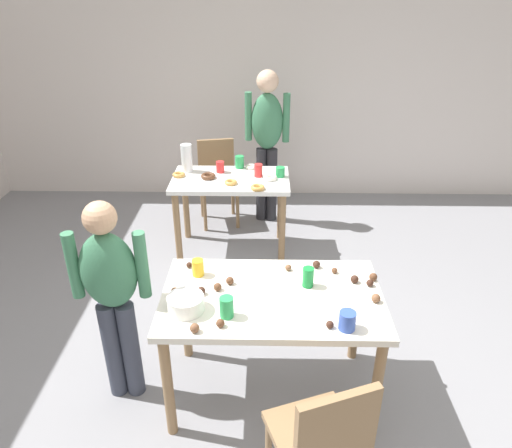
{
  "coord_description": "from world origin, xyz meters",
  "views": [
    {
      "loc": [
        0.01,
        -2.26,
        2.37
      ],
      "look_at": [
        -0.04,
        0.57,
        0.9
      ],
      "focal_mm": 33.52,
      "sensor_mm": 36.0,
      "label": 1
    }
  ],
  "objects_px": {
    "chair_near_table": "(323,439)",
    "chair_far_table": "(218,177)",
    "soda_can": "(308,277)",
    "dining_table_near": "(272,309)",
    "person_adult_far": "(267,134)",
    "dining_table_far": "(231,191)",
    "mixing_bowl": "(186,303)",
    "pitcher_far": "(187,158)",
    "person_girl_near": "(112,290)"
  },
  "relations": [
    {
      "from": "pitcher_far",
      "to": "chair_far_table",
      "type": "bearing_deg",
      "value": 65.8
    },
    {
      "from": "person_girl_near",
      "to": "pitcher_far",
      "type": "bearing_deg",
      "value": 85.78
    },
    {
      "from": "person_girl_near",
      "to": "person_adult_far",
      "type": "relative_size",
      "value": 0.84
    },
    {
      "from": "chair_near_table",
      "to": "person_adult_far",
      "type": "height_order",
      "value": "person_adult_far"
    },
    {
      "from": "person_girl_near",
      "to": "pitcher_far",
      "type": "height_order",
      "value": "person_girl_near"
    },
    {
      "from": "person_girl_near",
      "to": "soda_can",
      "type": "height_order",
      "value": "person_girl_near"
    },
    {
      "from": "dining_table_far",
      "to": "pitcher_far",
      "type": "xyz_separation_m",
      "value": [
        -0.41,
        0.16,
        0.25
      ]
    },
    {
      "from": "chair_far_table",
      "to": "mixing_bowl",
      "type": "distance_m",
      "value": 2.62
    },
    {
      "from": "chair_near_table",
      "to": "pitcher_far",
      "type": "bearing_deg",
      "value": 110.29
    },
    {
      "from": "chair_near_table",
      "to": "mixing_bowl",
      "type": "relative_size",
      "value": 4.33
    },
    {
      "from": "mixing_bowl",
      "to": "pitcher_far",
      "type": "bearing_deg",
      "value": 98.11
    },
    {
      "from": "chair_near_table",
      "to": "dining_table_near",
      "type": "bearing_deg",
      "value": 106.83
    },
    {
      "from": "chair_far_table",
      "to": "person_girl_near",
      "type": "bearing_deg",
      "value": -98.56
    },
    {
      "from": "dining_table_near",
      "to": "mixing_bowl",
      "type": "relative_size",
      "value": 6.32
    },
    {
      "from": "person_girl_near",
      "to": "mixing_bowl",
      "type": "height_order",
      "value": "person_girl_near"
    },
    {
      "from": "chair_near_table",
      "to": "chair_far_table",
      "type": "height_order",
      "value": "same"
    },
    {
      "from": "soda_can",
      "to": "pitcher_far",
      "type": "height_order",
      "value": "pitcher_far"
    },
    {
      "from": "person_girl_near",
      "to": "person_adult_far",
      "type": "bearing_deg",
      "value": 70.28
    },
    {
      "from": "dining_table_near",
      "to": "person_adult_far",
      "type": "bearing_deg",
      "value": 90.61
    },
    {
      "from": "chair_far_table",
      "to": "soda_can",
      "type": "xyz_separation_m",
      "value": [
        0.75,
        -2.36,
        0.31
      ]
    },
    {
      "from": "chair_near_table",
      "to": "soda_can",
      "type": "distance_m",
      "value": 0.9
    },
    {
      "from": "dining_table_far",
      "to": "pitcher_far",
      "type": "bearing_deg",
      "value": 158.37
    },
    {
      "from": "person_adult_far",
      "to": "soda_can",
      "type": "distance_m",
      "value": 2.38
    },
    {
      "from": "chair_far_table",
      "to": "pitcher_far",
      "type": "bearing_deg",
      "value": -114.2
    },
    {
      "from": "mixing_bowl",
      "to": "pitcher_far",
      "type": "distance_m",
      "value": 2.12
    },
    {
      "from": "chair_far_table",
      "to": "person_adult_far",
      "type": "xyz_separation_m",
      "value": [
        0.52,
        0.01,
        0.46
      ]
    },
    {
      "from": "dining_table_near",
      "to": "dining_table_far",
      "type": "bearing_deg",
      "value": 101.32
    },
    {
      "from": "chair_far_table",
      "to": "soda_can",
      "type": "distance_m",
      "value": 2.49
    },
    {
      "from": "dining_table_near",
      "to": "person_adult_far",
      "type": "distance_m",
      "value": 2.48
    },
    {
      "from": "chair_near_table",
      "to": "person_girl_near",
      "type": "height_order",
      "value": "person_girl_near"
    },
    {
      "from": "chair_far_table",
      "to": "mixing_bowl",
      "type": "xyz_separation_m",
      "value": [
        0.07,
        -2.6,
        0.3
      ]
    },
    {
      "from": "chair_near_table",
      "to": "chair_far_table",
      "type": "relative_size",
      "value": 1.0
    },
    {
      "from": "dining_table_near",
      "to": "person_adult_far",
      "type": "height_order",
      "value": "person_adult_far"
    },
    {
      "from": "dining_table_near",
      "to": "person_adult_far",
      "type": "xyz_separation_m",
      "value": [
        -0.03,
        2.46,
        0.31
      ]
    },
    {
      "from": "person_adult_far",
      "to": "dining_table_far",
      "type": "bearing_deg",
      "value": -115.98
    },
    {
      "from": "person_girl_near",
      "to": "person_adult_far",
      "type": "distance_m",
      "value": 2.64
    },
    {
      "from": "dining_table_near",
      "to": "chair_near_table",
      "type": "xyz_separation_m",
      "value": [
        0.23,
        -0.75,
        -0.16
      ]
    },
    {
      "from": "dining_table_far",
      "to": "soda_can",
      "type": "bearing_deg",
      "value": -71.43
    },
    {
      "from": "dining_table_near",
      "to": "chair_near_table",
      "type": "distance_m",
      "value": 0.8
    },
    {
      "from": "chair_far_table",
      "to": "chair_near_table",
      "type": "bearing_deg",
      "value": -76.46
    },
    {
      "from": "chair_near_table",
      "to": "soda_can",
      "type": "xyz_separation_m",
      "value": [
        -0.02,
        0.85,
        0.31
      ]
    },
    {
      "from": "dining_table_near",
      "to": "person_adult_far",
      "type": "relative_size",
      "value": 0.8
    },
    {
      "from": "dining_table_near",
      "to": "chair_near_table",
      "type": "relative_size",
      "value": 1.46
    },
    {
      "from": "dining_table_near",
      "to": "dining_table_far",
      "type": "height_order",
      "value": "same"
    },
    {
      "from": "soda_can",
      "to": "pitcher_far",
      "type": "xyz_separation_m",
      "value": [
        -0.98,
        1.85,
        0.07
      ]
    },
    {
      "from": "chair_far_table",
      "to": "dining_table_near",
      "type": "bearing_deg",
      "value": -77.5
    },
    {
      "from": "pitcher_far",
      "to": "dining_table_far",
      "type": "bearing_deg",
      "value": -21.63
    },
    {
      "from": "chair_near_table",
      "to": "mixing_bowl",
      "type": "xyz_separation_m",
      "value": [
        -0.7,
        0.6,
        0.3
      ]
    },
    {
      "from": "mixing_bowl",
      "to": "chair_near_table",
      "type": "bearing_deg",
      "value": -40.83
    },
    {
      "from": "pitcher_far",
      "to": "person_adult_far",
      "type": "bearing_deg",
      "value": 34.7
    }
  ]
}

